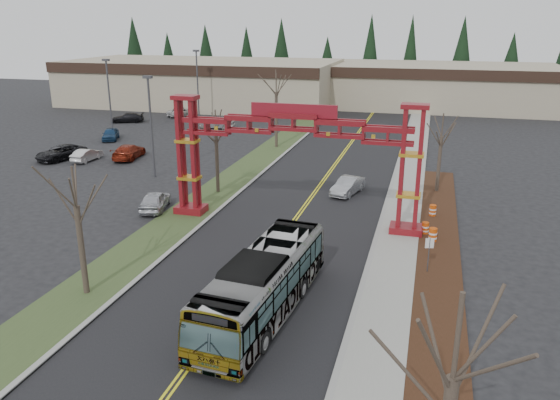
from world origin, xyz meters
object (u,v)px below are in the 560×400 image
(bare_tree_right_far, at_px, (442,137))
(light_pole_near, at_px, (151,120))
(parked_car_mid_a, at_px, (129,151))
(parked_car_far_a, at_px, (217,123))
(retail_building_east, at_px, (440,86))
(light_pole_mid, at_px, (109,93))
(silver_sedan, at_px, (348,186))
(bare_tree_median_mid, at_px, (216,134))
(bare_tree_median_far, at_px, (276,93))
(parked_car_far_c, at_px, (128,118))
(transit_bus, at_px, (264,284))
(light_pole_far, at_px, (197,80))
(street_sign, at_px, (429,248))
(barrel_south, at_px, (433,235))
(retail_building_west, at_px, (203,82))
(gateway_arch, at_px, (293,142))
(parked_car_near_c, at_px, (61,153))
(barrel_north, at_px, (433,211))
(bare_tree_median_near, at_px, (76,207))
(bare_tree_right_near, at_px, (453,380))
(parked_car_near_a, at_px, (155,200))
(barrel_mid, at_px, (425,229))
(parked_car_near_b, at_px, (87,155))
(parked_car_far_b, at_px, (182,112))
(parked_car_mid_b, at_px, (110,134))

(bare_tree_right_far, distance_m, light_pole_near, 25.64)
(parked_car_mid_a, bearing_deg, parked_car_far_a, -106.92)
(retail_building_east, bearing_deg, light_pole_mid, -135.25)
(silver_sedan, relative_size, bare_tree_median_mid, 0.61)
(bare_tree_median_far, xyz_separation_m, bare_tree_right_far, (18.00, -13.07, -1.42))
(retail_building_east, xyz_separation_m, parked_car_far_c, (-43.22, -28.21, -2.85))
(transit_bus, bearing_deg, light_pole_far, 121.66)
(parked_car_mid_a, bearing_deg, street_sign, 138.62)
(parked_car_far_c, bearing_deg, barrel_south, 28.29)
(parked_car_far_c, bearing_deg, light_pole_mid, -1.29)
(parked_car_mid_a, xyz_separation_m, street_sign, (31.15, -20.22, 0.80))
(retail_building_west, relative_size, bare_tree_right_far, 6.82)
(street_sign, bearing_deg, gateway_arch, 147.95)
(retail_building_east, xyz_separation_m, light_pole_mid, (-39.09, -38.75, 2.06))
(parked_car_far_a, distance_m, parked_car_far_c, 14.41)
(retail_building_east, relative_size, bare_tree_median_mid, 5.39)
(gateway_arch, xyz_separation_m, light_pole_near, (-15.54, 8.47, -0.59))
(parked_car_near_c, distance_m, light_pole_near, 13.97)
(bare_tree_median_mid, xyz_separation_m, barrel_north, (17.73, -1.51, -4.57))
(gateway_arch, relative_size, bare_tree_median_mid, 2.58)
(bare_tree_median_near, relative_size, bare_tree_right_far, 1.05)
(bare_tree_median_near, bearing_deg, parked_car_far_c, 118.13)
(silver_sedan, relative_size, parked_car_far_c, 0.94)
(retail_building_east, xyz_separation_m, parked_car_near_c, (-38.26, -50.06, -2.76))
(retail_building_east, height_order, bare_tree_right_far, retail_building_east)
(bare_tree_median_mid, bearing_deg, parked_car_mid_a, 147.34)
(street_sign, distance_m, barrel_south, 4.99)
(parked_car_mid_a, bearing_deg, bare_tree_right_near, 120.55)
(silver_sedan, bearing_deg, parked_car_near_a, -135.16)
(bare_tree_median_far, height_order, barrel_north, bare_tree_median_far)
(bare_tree_median_far, bearing_deg, barrel_mid, -53.70)
(transit_bus, xyz_separation_m, parked_car_far_a, (-20.65, 45.53, -0.89))
(parked_car_near_c, distance_m, bare_tree_median_far, 24.07)
(retail_building_west, bearing_deg, light_pole_mid, -88.30)
(bare_tree_median_mid, bearing_deg, parked_car_near_c, 162.52)
(parked_car_far_c, relative_size, bare_tree_median_mid, 0.65)
(gateway_arch, distance_m, parked_car_near_b, 28.55)
(bare_tree_right_far, relative_size, light_pole_far, 0.67)
(barrel_mid, bearing_deg, parked_car_mid_a, 155.50)
(parked_car_near_c, distance_m, barrel_mid, 39.32)
(parked_car_far_b, xyz_separation_m, barrel_north, (37.66, -36.61, -0.24))
(light_pole_near, bearing_deg, retail_building_east, 64.48)
(parked_car_mid_b, xyz_separation_m, parked_car_far_c, (-4.40, 11.51, -0.05))
(bare_tree_right_far, bearing_deg, parked_car_near_a, -153.21)
(bare_tree_right_far, bearing_deg, parked_car_near_b, 177.54)
(bare_tree_median_mid, distance_m, barrel_south, 19.52)
(retail_building_west, distance_m, parked_car_near_a, 57.28)
(barrel_mid, bearing_deg, light_pole_far, 130.96)
(parked_car_near_c, bearing_deg, bare_tree_median_mid, 0.16)
(light_pole_near, height_order, barrel_south, light_pole_near)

